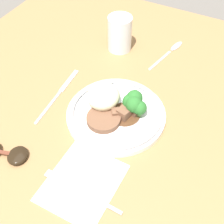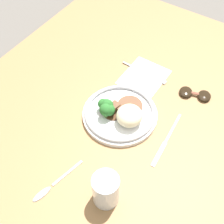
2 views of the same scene
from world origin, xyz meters
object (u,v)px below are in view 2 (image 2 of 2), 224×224
object	(u,v)px
sunglasses	(195,94)
juice_glass	(106,191)
spoon	(48,189)
fork	(148,74)
plate	(120,113)
knife	(166,141)

from	to	relation	value
sunglasses	juice_glass	bearing A→B (deg)	-22.51
spoon	fork	bearing A→B (deg)	-169.43
plate	fork	size ratio (longest dim) A/B	1.32
fork	sunglasses	bearing A→B (deg)	3.08
plate	knife	world-z (taller)	plate
plate	sunglasses	world-z (taller)	plate
fork	sunglasses	world-z (taller)	sunglasses
plate	fork	xyz separation A→B (m)	(-0.21, -0.02, -0.02)
plate	juice_glass	distance (m)	0.27
knife	sunglasses	world-z (taller)	sunglasses
fork	knife	bearing A→B (deg)	-47.32
fork	knife	world-z (taller)	fork
plate	juice_glass	xyz separation A→B (m)	(0.25, 0.11, 0.02)
fork	juice_glass	bearing A→B (deg)	-71.83
juice_glass	sunglasses	bearing A→B (deg)	173.94
plate	juice_glass	world-z (taller)	juice_glass
sunglasses	plate	bearing A→B (deg)	-53.50
knife	sunglasses	distance (m)	0.21
plate	sunglasses	xyz separation A→B (m)	(-0.21, 0.16, -0.01)
plate	juice_glass	size ratio (longest dim) A/B	2.30
knife	sunglasses	xyz separation A→B (m)	(-0.21, -0.00, 0.01)
juice_glass	spoon	bearing A→B (deg)	-65.82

